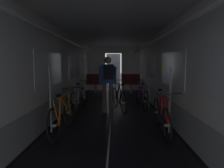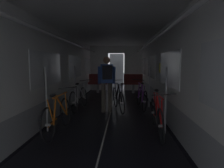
{
  "view_description": "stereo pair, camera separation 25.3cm",
  "coord_description": "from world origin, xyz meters",
  "px_view_note": "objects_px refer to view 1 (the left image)",
  "views": [
    {
      "loc": [
        0.12,
        -2.09,
        1.48
      ],
      "look_at": [
        0.0,
        4.76,
        0.78
      ],
      "focal_mm": 32.1,
      "sensor_mm": 36.0,
      "label": 1
    },
    {
      "loc": [
        0.37,
        -2.08,
        1.48
      ],
      "look_at": [
        0.0,
        4.76,
        0.78
      ],
      "focal_mm": 32.1,
      "sensor_mm": 36.0,
      "label": 2
    }
  ],
  "objects_px": {
    "person_cyclist_aisle": "(108,79)",
    "bicycle_purple": "(142,97)",
    "bench_seat_far_right": "(131,82)",
    "bicycle_red": "(161,116)",
    "bicycle_orange": "(62,116)",
    "bicycle_silver": "(80,98)",
    "bicycle_black_in_aisle": "(119,98)",
    "bench_seat_far_left": "(95,81)"
  },
  "relations": [
    {
      "from": "person_cyclist_aisle",
      "to": "bicycle_purple",
      "type": "bearing_deg",
      "value": 26.83
    },
    {
      "from": "bench_seat_far_right",
      "to": "bicycle_red",
      "type": "bearing_deg",
      "value": -88.15
    },
    {
      "from": "bicycle_red",
      "to": "bench_seat_far_right",
      "type": "bearing_deg",
      "value": 91.85
    },
    {
      "from": "bicycle_red",
      "to": "bicycle_purple",
      "type": "bearing_deg",
      "value": 92.47
    },
    {
      "from": "bicycle_orange",
      "to": "bicycle_silver",
      "type": "bearing_deg",
      "value": 90.51
    },
    {
      "from": "person_cyclist_aisle",
      "to": "bicycle_red",
      "type": "bearing_deg",
      "value": -56.46
    },
    {
      "from": "bicycle_orange",
      "to": "bicycle_black_in_aisle",
      "type": "distance_m",
      "value": 2.49
    },
    {
      "from": "bench_seat_far_left",
      "to": "bicycle_orange",
      "type": "xyz_separation_m",
      "value": [
        -0.1,
        -6.08,
        -0.19
      ]
    },
    {
      "from": "bench_seat_far_left",
      "to": "bicycle_black_in_aisle",
      "type": "relative_size",
      "value": 0.59
    },
    {
      "from": "bench_seat_far_right",
      "to": "person_cyclist_aisle",
      "type": "distance_m",
      "value": 4.34
    },
    {
      "from": "bench_seat_far_right",
      "to": "bicycle_purple",
      "type": "distance_m",
      "value": 3.65
    },
    {
      "from": "bench_seat_far_right",
      "to": "bicycle_silver",
      "type": "height_order",
      "value": "same"
    },
    {
      "from": "bench_seat_far_right",
      "to": "bicycle_silver",
      "type": "xyz_separation_m",
      "value": [
        -1.91,
        -3.89,
        -0.19
      ]
    },
    {
      "from": "bicycle_silver",
      "to": "bicycle_purple",
      "type": "relative_size",
      "value": 1.0
    },
    {
      "from": "bicycle_orange",
      "to": "bicycle_silver",
      "type": "xyz_separation_m",
      "value": [
        -0.02,
        2.19,
        -0.0
      ]
    },
    {
      "from": "bicycle_black_in_aisle",
      "to": "bench_seat_far_right",
      "type": "bearing_deg",
      "value": 80.4
    },
    {
      "from": "bench_seat_far_right",
      "to": "bicycle_orange",
      "type": "relative_size",
      "value": 0.58
    },
    {
      "from": "bicycle_silver",
      "to": "person_cyclist_aisle",
      "type": "xyz_separation_m",
      "value": [
        0.91,
        -0.31,
        0.63
      ]
    },
    {
      "from": "bicycle_silver",
      "to": "bicycle_purple",
      "type": "distance_m",
      "value": 2.02
    },
    {
      "from": "bicycle_orange",
      "to": "bicycle_black_in_aisle",
      "type": "relative_size",
      "value": 1.02
    },
    {
      "from": "bicycle_orange",
      "to": "bicycle_silver",
      "type": "relative_size",
      "value": 1.0
    },
    {
      "from": "bicycle_red",
      "to": "bicycle_black_in_aisle",
      "type": "xyz_separation_m",
      "value": [
        -0.86,
        2.09,
        0.0
      ]
    },
    {
      "from": "bicycle_silver",
      "to": "bicycle_purple",
      "type": "bearing_deg",
      "value": 7.05
    },
    {
      "from": "bicycle_red",
      "to": "person_cyclist_aisle",
      "type": "relative_size",
      "value": 1.0
    },
    {
      "from": "bicycle_red",
      "to": "bicycle_black_in_aisle",
      "type": "distance_m",
      "value": 2.26
    },
    {
      "from": "person_cyclist_aisle",
      "to": "bench_seat_far_left",
      "type": "bearing_deg",
      "value": 100.7
    },
    {
      "from": "bicycle_purple",
      "to": "bicycle_black_in_aisle",
      "type": "height_order",
      "value": "bicycle_purple"
    },
    {
      "from": "bench_seat_far_left",
      "to": "bicycle_orange",
      "type": "distance_m",
      "value": 6.09
    },
    {
      "from": "bench_seat_far_right",
      "to": "bicycle_silver",
      "type": "distance_m",
      "value": 4.34
    },
    {
      "from": "bicycle_red",
      "to": "bicycle_silver",
      "type": "xyz_separation_m",
      "value": [
        -2.11,
        2.12,
        -0.0
      ]
    },
    {
      "from": "bench_seat_far_left",
      "to": "bicycle_purple",
      "type": "relative_size",
      "value": 0.58
    },
    {
      "from": "bicycle_silver",
      "to": "person_cyclist_aisle",
      "type": "height_order",
      "value": "person_cyclist_aisle"
    },
    {
      "from": "bicycle_red",
      "to": "bicycle_silver",
      "type": "relative_size",
      "value": 1.0
    },
    {
      "from": "bicycle_red",
      "to": "bicycle_purple",
      "type": "distance_m",
      "value": 2.37
    },
    {
      "from": "bicycle_black_in_aisle",
      "to": "bicycle_red",
      "type": "bearing_deg",
      "value": -67.64
    },
    {
      "from": "bench_seat_far_left",
      "to": "bicycle_orange",
      "type": "bearing_deg",
      "value": -90.9
    },
    {
      "from": "bench_seat_far_left",
      "to": "person_cyclist_aisle",
      "type": "height_order",
      "value": "person_cyclist_aisle"
    },
    {
      "from": "bicycle_red",
      "to": "person_cyclist_aisle",
      "type": "bearing_deg",
      "value": 123.54
    },
    {
      "from": "person_cyclist_aisle",
      "to": "bicycle_silver",
      "type": "bearing_deg",
      "value": 161.29
    },
    {
      "from": "bench_seat_far_right",
      "to": "bicycle_black_in_aisle",
      "type": "xyz_separation_m",
      "value": [
        -0.66,
        -3.92,
        -0.18
      ]
    },
    {
      "from": "bench_seat_far_left",
      "to": "bicycle_silver",
      "type": "distance_m",
      "value": 3.9
    },
    {
      "from": "bicycle_silver",
      "to": "bicycle_orange",
      "type": "bearing_deg",
      "value": -89.49
    }
  ]
}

